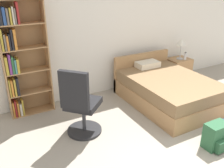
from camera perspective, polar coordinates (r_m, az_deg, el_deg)
The scene contains 8 objects.
wall_back at distance 5.29m, azimuth -0.34°, elevation 11.90°, with size 9.00×0.06×2.60m.
bookshelf at distance 4.57m, azimuth -20.43°, elevation 5.58°, with size 0.77×0.27×2.04m.
bed at distance 5.10m, azimuth 12.30°, elevation -1.16°, with size 1.39×1.94×0.80m.
office_chair at distance 3.88m, azimuth -7.20°, elevation -5.01°, with size 0.72×0.72×1.15m.
nightstand at distance 6.33m, azimuth 14.90°, elevation 3.32°, with size 0.53×0.45×0.53m.
table_lamp at distance 6.13m, azimuth 15.58°, elevation 8.93°, with size 0.22×0.22×0.48m.
water_bottle at distance 6.20m, azimuth 16.39°, elevation 6.14°, with size 0.06×0.06×0.18m.
backpack_green at distance 4.05m, azimuth 22.76°, elevation -11.02°, with size 0.35×0.30×0.40m.
Camera 1 is at (-2.47, -1.32, 2.36)m, focal length 40.00 mm.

